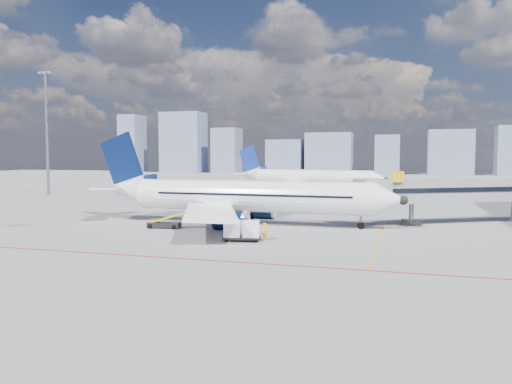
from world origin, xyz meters
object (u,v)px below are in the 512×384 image
second_aircraft (306,178)px  belt_loader (165,223)px  ramp_worker (265,232)px  baggage_tug (245,227)px  cargo_dolly (242,230)px  main_aircraft (237,196)px

second_aircraft → belt_loader: size_ratio=6.88×
ramp_worker → baggage_tug: bearing=92.9°
ramp_worker → cargo_dolly: bearing=161.9°
main_aircraft → second_aircraft: main_aircraft is taller
cargo_dolly → main_aircraft: bearing=97.7°
second_aircraft → ramp_worker: (8.61, -64.97, -2.40)m
second_aircraft → ramp_worker: 65.58m
ramp_worker → main_aircraft: bearing=75.0°
main_aircraft → belt_loader: size_ratio=7.30×
main_aircraft → second_aircraft: bearing=94.1°
main_aircraft → ramp_worker: bearing=-57.4°
second_aircraft → baggage_tug: second_aircraft is taller
main_aircraft → ramp_worker: (6.36, -10.61, -2.39)m
baggage_tug → ramp_worker: (2.71, -2.37, 0.02)m
baggage_tug → ramp_worker: baggage_tug is taller
main_aircraft → second_aircraft: size_ratio=1.06×
main_aircraft → baggage_tug: (3.65, -8.24, -2.41)m
main_aircraft → belt_loader: 9.21m
belt_loader → ramp_worker: 13.50m
second_aircraft → cargo_dolly: second_aircraft is taller
main_aircraft → second_aircraft: (-2.25, 54.35, 0.00)m
second_aircraft → baggage_tug: size_ratio=14.37×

